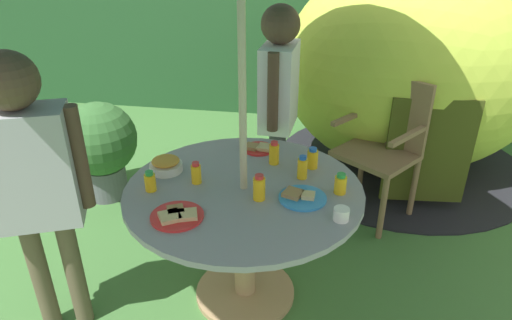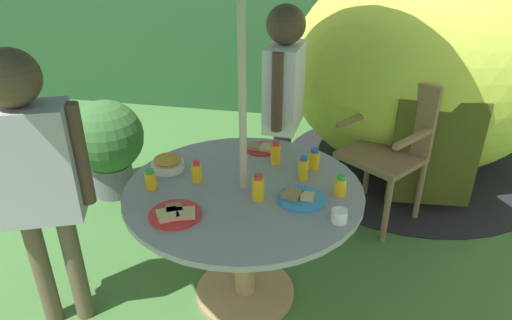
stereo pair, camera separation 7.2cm
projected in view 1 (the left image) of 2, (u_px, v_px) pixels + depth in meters
The scene contains 20 objects.
ground_plane at pixel (245, 295), 2.59m from camera, with size 10.00×10.00×0.02m, color #3D6B33.
hedge_backdrop at pixel (297, 16), 4.82m from camera, with size 9.00×0.70×1.98m, color #234C28.
garden_table at pixel (244, 216), 2.34m from camera, with size 1.18×1.18×0.70m.
wooden_chair at pixel (384, 140), 3.10m from camera, with size 0.64×0.63×0.97m.
dome_tent at pixel (413, 69), 3.60m from camera, with size 2.26×2.26×1.70m.
potted_plant at pixel (100, 144), 3.33m from camera, with size 0.54×0.54×0.74m.
child_in_white_shirt at pixel (279, 87), 2.96m from camera, with size 0.24×0.48×1.44m.
child_in_grey_shirt at pixel (31, 169), 1.98m from camera, with size 0.45×0.33×1.43m.
snack_bowl at pixel (166, 165), 2.40m from camera, with size 0.17×0.17×0.08m.
plate_far_right at pixel (301, 197), 2.17m from camera, with size 0.23×0.23×0.03m.
plate_far_left at pixel (177, 215), 2.03m from camera, with size 0.24×0.24×0.03m.
plate_front_edge at pixel (259, 148), 2.63m from camera, with size 0.18×0.18×0.03m.
juice_bottle_near_left at pixel (150, 182), 2.22m from camera, with size 0.06×0.06×0.10m.
juice_bottle_near_right at pixel (302, 168), 2.32m from camera, with size 0.05×0.05×0.13m.
juice_bottle_center_front at pixel (340, 184), 2.20m from camera, with size 0.06×0.06×0.11m.
juice_bottle_center_back at pixel (259, 188), 2.14m from camera, with size 0.06×0.06×0.13m.
juice_bottle_mid_left at pixel (312, 159), 2.42m from camera, with size 0.06×0.06×0.12m.
juice_bottle_mid_right at pixel (274, 153), 2.46m from camera, with size 0.05×0.05×0.13m.
juice_bottle_back_edge at pixel (196, 173), 2.28m from camera, with size 0.05×0.05×0.11m.
cup_near at pixel (341, 214), 2.00m from camera, with size 0.07×0.07×0.06m, color white.
Camera 1 is at (0.37, -1.91, 1.86)m, focal length 32.10 mm.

